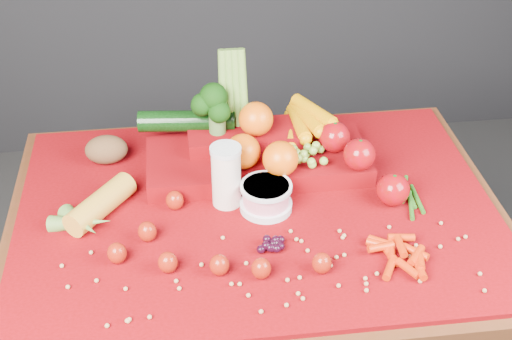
{
  "coord_description": "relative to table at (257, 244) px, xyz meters",
  "views": [
    {
      "loc": [
        -0.16,
        -1.24,
        1.73
      ],
      "look_at": [
        0.0,
        0.02,
        0.85
      ],
      "focal_mm": 50.0,
      "sensor_mm": 36.0,
      "label": 1
    }
  ],
  "objects": [
    {
      "name": "milk_glass",
      "position": [
        -0.06,
        0.03,
        0.19
      ],
      "size": [
        0.07,
        0.07,
        0.15
      ],
      "rotation": [
        0.0,
        0.0,
        0.21
      ],
      "color": "silver",
      "rests_on": "red_cloth"
    },
    {
      "name": "yogurt_bowl",
      "position": [
        0.02,
        -0.0,
        0.14
      ],
      "size": [
        0.12,
        0.12,
        0.06
      ],
      "rotation": [
        0.0,
        0.0,
        0.12
      ],
      "color": "silver",
      "rests_on": "red_cloth"
    },
    {
      "name": "baby_carrot_pile",
      "position": [
        0.28,
        -0.21,
        0.12
      ],
      "size": [
        0.17,
        0.17,
        0.03
      ],
      "primitive_type": null,
      "color": "red",
      "rests_on": "red_cloth"
    },
    {
      "name": "red_cloth",
      "position": [
        0.0,
        0.0,
        0.1
      ],
      "size": [
        1.05,
        0.75,
        0.01
      ],
      "primitive_type": "cube",
      "color": "#72030A",
      "rests_on": "table"
    },
    {
      "name": "green_bean_pile",
      "position": [
        0.35,
        -0.01,
        0.11
      ],
      "size": [
        0.14,
        0.12,
        0.01
      ],
      "primitive_type": null,
      "color": "#225D15",
      "rests_on": "red_cloth"
    },
    {
      "name": "table",
      "position": [
        0.0,
        0.0,
        0.0
      ],
      "size": [
        1.1,
        0.8,
        0.75
      ],
      "color": "#3E200E",
      "rests_on": "ground"
    },
    {
      "name": "dark_grape_cluster",
      "position": [
        0.01,
        -0.14,
        0.12
      ],
      "size": [
        0.06,
        0.05,
        0.03
      ],
      "primitive_type": null,
      "color": "black",
      "rests_on": "red_cloth"
    },
    {
      "name": "produce_mound",
      "position": [
        0.04,
        0.15,
        0.17
      ],
      "size": [
        0.59,
        0.35,
        0.27
      ],
      "color": "#72030A",
      "rests_on": "red_cloth"
    },
    {
      "name": "strawberry_scatter",
      "position": [
        -0.13,
        -0.15,
        0.13
      ],
      "size": [
        0.44,
        0.28,
        0.05
      ],
      "color": "#9A200C",
      "rests_on": "red_cloth"
    },
    {
      "name": "corn_ear",
      "position": [
        -0.37,
        -0.01,
        0.13
      ],
      "size": [
        0.25,
        0.26,
        0.06
      ],
      "rotation": [
        0.0,
        0.0,
        0.92
      ],
      "color": "gold",
      "rests_on": "red_cloth"
    },
    {
      "name": "potato",
      "position": [
        -0.34,
        0.23,
        0.14
      ],
      "size": [
        0.1,
        0.07,
        0.07
      ],
      "primitive_type": "ellipsoid",
      "color": "#4E3921",
      "rests_on": "red_cloth"
    },
    {
      "name": "soybean_scatter",
      "position": [
        0.0,
        -0.2,
        0.11
      ],
      "size": [
        0.84,
        0.24,
        0.01
      ],
      "primitive_type": null,
      "color": "tan",
      "rests_on": "red_cloth"
    }
  ]
}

